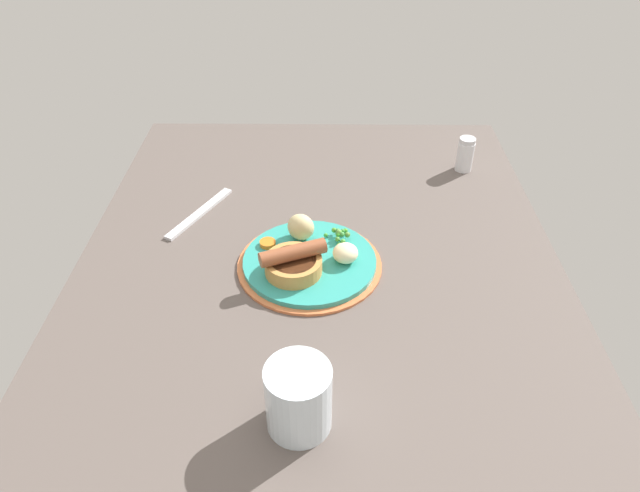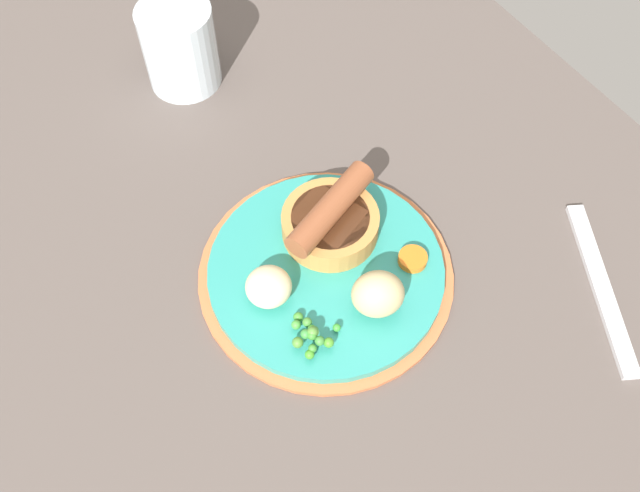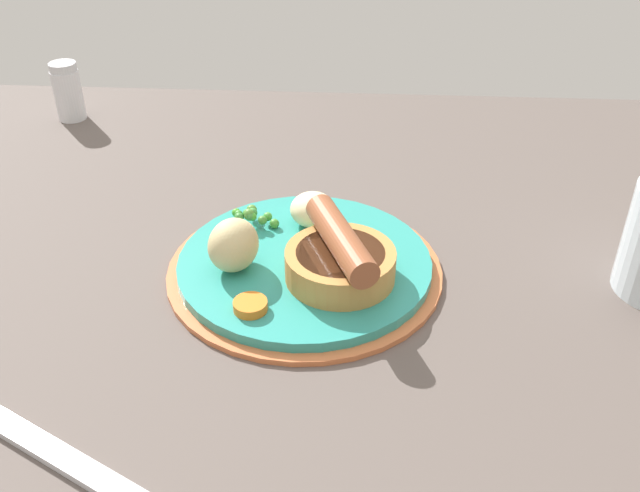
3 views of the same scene
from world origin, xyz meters
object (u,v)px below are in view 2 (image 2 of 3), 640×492
at_px(dinner_plate, 326,272).
at_px(potato_chunk_1, 269,287).
at_px(sausage_pudding, 330,220).
at_px(pea_pile, 311,334).
at_px(potato_chunk_0, 378,294).
at_px(fork, 601,286).
at_px(carrot_slice_0, 413,259).
at_px(drinking_glass, 180,47).

distance_m(dinner_plate, potato_chunk_1, 0.06).
xyz_separation_m(sausage_pudding, pea_pile, (-0.08, 0.07, -0.01)).
relative_size(sausage_pudding, potato_chunk_1, 2.60).
bearing_deg(pea_pile, potato_chunk_0, -93.21).
distance_m(dinner_plate, fork, 0.25).
xyz_separation_m(potato_chunk_0, carrot_slice_0, (0.02, -0.05, -0.02)).
bearing_deg(carrot_slice_0, drinking_glass, 11.15).
bearing_deg(pea_pile, carrot_slice_0, -81.83).
bearing_deg(pea_pile, sausage_pudding, -41.09).
xyz_separation_m(pea_pile, potato_chunk_1, (0.06, 0.01, 0.01)).
relative_size(sausage_pudding, pea_pile, 2.37).
distance_m(carrot_slice_0, drinking_glass, 0.34).
distance_m(pea_pile, potato_chunk_1, 0.06).
distance_m(pea_pile, fork, 0.27).
relative_size(carrot_slice_0, drinking_glass, 0.29).
xyz_separation_m(potato_chunk_1, drinking_glass, (0.30, -0.06, 0.02)).
height_order(potato_chunk_1, drinking_glass, drinking_glass).
height_order(sausage_pudding, pea_pile, sausage_pudding).
xyz_separation_m(sausage_pudding, drinking_glass, (0.27, 0.02, 0.01)).
height_order(sausage_pudding, fork, sausage_pudding).
bearing_deg(fork, drinking_glass, 51.95).
bearing_deg(potato_chunk_0, pea_pile, 86.79).
height_order(potato_chunk_0, potato_chunk_1, potato_chunk_0).
bearing_deg(sausage_pudding, fork, 113.60).
bearing_deg(carrot_slice_0, dinner_plate, 62.97).
height_order(sausage_pudding, carrot_slice_0, sausage_pudding).
bearing_deg(dinner_plate, potato_chunk_1, 87.11).
bearing_deg(potato_chunk_0, potato_chunk_1, 50.84).
bearing_deg(potato_chunk_1, sausage_pudding, -70.94).
height_order(carrot_slice_0, fork, carrot_slice_0).
bearing_deg(dinner_plate, fork, -125.19).
xyz_separation_m(fork, drinking_glass, (0.45, 0.20, 0.04)).
bearing_deg(carrot_slice_0, sausage_pudding, 34.55).
relative_size(potato_chunk_0, potato_chunk_1, 1.12).
bearing_deg(pea_pile, potato_chunk_1, 8.28).
height_order(pea_pile, potato_chunk_1, potato_chunk_1).
distance_m(dinner_plate, drinking_glass, 0.30).
bearing_deg(potato_chunk_1, drinking_glass, -11.92).
bearing_deg(fork, sausage_pudding, 73.38).
xyz_separation_m(potato_chunk_0, fork, (-0.09, -0.19, -0.03)).
bearing_deg(sausage_pudding, dinner_plate, 29.77).
relative_size(dinner_plate, fork, 1.31).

